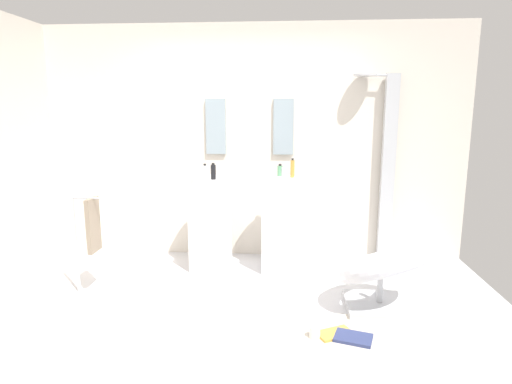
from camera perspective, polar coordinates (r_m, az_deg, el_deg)
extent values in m
cube|color=silver|center=(3.68, -3.10, -16.67)|extent=(4.80, 3.60, 0.04)
cube|color=beige|center=(4.91, -0.80, 6.49)|extent=(4.80, 0.10, 2.60)
cube|color=white|center=(4.65, -5.98, -5.93)|extent=(0.40, 0.40, 0.67)
cylinder|color=white|center=(4.53, -6.10, 0.02)|extent=(0.42, 0.42, 0.31)
cylinder|color=#B7BABF|center=(4.61, -5.90, 2.79)|extent=(0.02, 0.02, 0.10)
cube|color=white|center=(4.58, 3.41, -6.16)|extent=(0.40, 0.40, 0.67)
cylinder|color=white|center=(4.46, 3.48, -0.11)|extent=(0.42, 0.42, 0.31)
cylinder|color=#B7BABF|center=(4.54, 3.54, 2.70)|extent=(0.02, 0.02, 0.10)
cube|color=#8C9EA8|center=(4.88, -5.35, 8.63)|extent=(0.22, 0.03, 0.61)
cube|color=#8C9EA8|center=(4.81, 3.65, 8.62)|extent=(0.22, 0.03, 0.61)
cube|color=#B7BABF|center=(4.93, 17.06, 2.80)|extent=(0.14, 0.08, 2.05)
cylinder|color=#B7BABF|center=(4.84, 16.01, 14.65)|extent=(0.30, 0.02, 0.02)
cylinder|color=#B7BABF|center=(4.79, 14.27, 14.79)|extent=(0.24, 0.24, 0.02)
cube|color=#B7BABF|center=(3.96, 15.96, -14.20)|extent=(0.56, 0.50, 0.06)
cylinder|color=#B7BABF|center=(3.89, 16.10, -11.92)|extent=(0.05, 0.05, 0.34)
torus|color=silver|center=(3.82, 16.26, -9.15)|extent=(1.10, 1.10, 0.49)
cylinder|color=#B7BABF|center=(4.30, -22.81, -6.27)|extent=(0.03, 0.03, 0.95)
cylinder|color=#B7BABF|center=(4.12, -21.01, -0.76)|extent=(0.36, 0.02, 0.02)
cube|color=gray|center=(4.17, -20.78, -4.12)|extent=(0.04, 0.22, 0.50)
cube|color=beige|center=(3.49, 8.34, -17.96)|extent=(1.22, 0.63, 0.01)
cube|color=navy|center=(3.43, 12.77, -18.33)|extent=(0.31, 0.26, 0.02)
cube|color=gold|center=(3.46, 10.40, -17.95)|extent=(0.31, 0.26, 0.02)
cylinder|color=white|center=(3.38, 7.81, -17.94)|extent=(0.08, 0.08, 0.09)
cylinder|color=white|center=(4.40, -6.79, 2.62)|extent=(0.05, 0.05, 0.13)
cylinder|color=black|center=(4.39, -6.81, 3.62)|extent=(0.03, 0.03, 0.02)
cylinder|color=#59996B|center=(4.56, 3.20, 2.80)|extent=(0.05, 0.05, 0.11)
cylinder|color=black|center=(4.55, 3.21, 3.60)|extent=(0.03, 0.03, 0.02)
cylinder|color=black|center=(4.36, -5.68, 2.64)|extent=(0.05, 0.05, 0.15)
cylinder|color=black|center=(4.35, -5.70, 3.73)|extent=(0.03, 0.03, 0.02)
cylinder|color=#C68C38|center=(4.48, 4.85, 3.08)|extent=(0.04, 0.04, 0.18)
cylinder|color=black|center=(4.47, 4.87, 4.34)|extent=(0.02, 0.02, 0.02)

